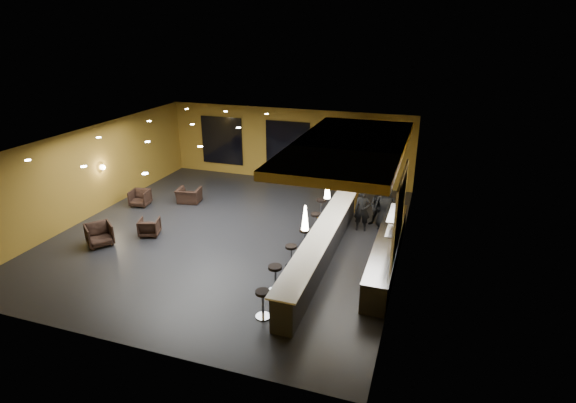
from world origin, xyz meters
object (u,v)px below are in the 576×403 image
(bar_stool_4, at_px, (316,220))
(column, at_px, (351,169))
(staff_a, at_px, (362,210))
(armchair_a, at_px, (99,235))
(armchair_c, at_px, (140,198))
(prep_counter, at_px, (387,251))
(staff_c, at_px, (386,206))
(bar_stool_0, at_px, (263,300))
(bar_stool_3, at_px, (305,237))
(bar_counter, at_px, (322,247))
(bar_stool_2, at_px, (291,253))
(armchair_d, at_px, (189,196))
(staff_b, at_px, (379,207))
(bar_stool_5, at_px, (321,206))
(bar_stool_1, at_px, (275,275))
(pendant_0, at_px, (305,218))
(pendant_2, at_px, (344,166))
(pendant_1, at_px, (327,188))
(armchair_b, at_px, (149,227))

(bar_stool_4, bearing_deg, column, 74.21)
(staff_a, height_order, armchair_a, staff_a)
(armchair_a, bearing_deg, armchair_c, 52.55)
(prep_counter, relative_size, staff_c, 3.40)
(bar_stool_0, distance_m, bar_stool_3, 3.99)
(bar_counter, bearing_deg, prep_counter, 14.04)
(staff_a, height_order, bar_stool_2, staff_a)
(bar_stool_2, bearing_deg, staff_c, 58.07)
(staff_a, distance_m, bar_stool_0, 6.35)
(armchair_d, bearing_deg, staff_a, 167.11)
(armchair_a, height_order, armchair_c, armchair_a)
(staff_b, distance_m, bar_stool_4, 2.49)
(bar_counter, bearing_deg, bar_stool_5, 104.78)
(armchair_d, height_order, bar_stool_3, bar_stool_3)
(bar_stool_1, xyz_separation_m, bar_stool_3, (0.06, 2.74, -0.05))
(column, xyz_separation_m, staff_a, (0.81, -1.86, -0.95))
(pendant_0, xyz_separation_m, staff_a, (0.81, 4.74, -1.55))
(pendant_0, bearing_deg, armchair_c, 153.55)
(pendant_0, height_order, staff_a, pendant_0)
(bar_stool_2, bearing_deg, bar_stool_3, 86.99)
(column, height_order, staff_c, column)
(armchair_d, bearing_deg, bar_stool_4, 158.97)
(armchair_d, bearing_deg, armchair_a, 69.42)
(staff_b, bearing_deg, armchair_a, -143.50)
(pendant_2, relative_size, bar_stool_4, 0.91)
(bar_stool_0, bearing_deg, staff_b, 73.01)
(staff_a, distance_m, bar_stool_2, 3.82)
(pendant_1, distance_m, bar_stool_0, 4.38)
(bar_stool_2, height_order, bar_stool_3, bar_stool_3)
(armchair_b, distance_m, armchair_d, 3.33)
(pendant_0, xyz_separation_m, pendant_1, (0.00, 2.50, 0.00))
(staff_a, bearing_deg, staff_c, 23.38)
(staff_c, distance_m, armchair_a, 10.26)
(prep_counter, bearing_deg, armchair_d, 162.83)
(bar_stool_2, bearing_deg, pendant_1, 55.45)
(prep_counter, xyz_separation_m, bar_stool_0, (-2.70, -3.91, 0.08))
(column, height_order, bar_stool_0, column)
(armchair_c, distance_m, armchair_d, 2.02)
(prep_counter, height_order, bar_stool_3, prep_counter)
(staff_a, distance_m, bar_stool_1, 5.18)
(staff_b, bearing_deg, bar_stool_3, -118.62)
(pendant_1, distance_m, bar_stool_5, 3.51)
(staff_b, xyz_separation_m, armchair_c, (-9.83, -1.07, -0.43))
(armchair_d, xyz_separation_m, bar_stool_2, (5.88, -3.88, 0.17))
(pendant_1, xyz_separation_m, staff_b, (1.35, 2.79, -1.58))
(pendant_1, bearing_deg, bar_stool_3, 174.15)
(armchair_b, bearing_deg, column, -162.79)
(armchair_c, xyz_separation_m, armchair_d, (1.77, 0.97, -0.03))
(armchair_c, relative_size, bar_stool_5, 0.96)
(pendant_0, distance_m, staff_c, 5.63)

